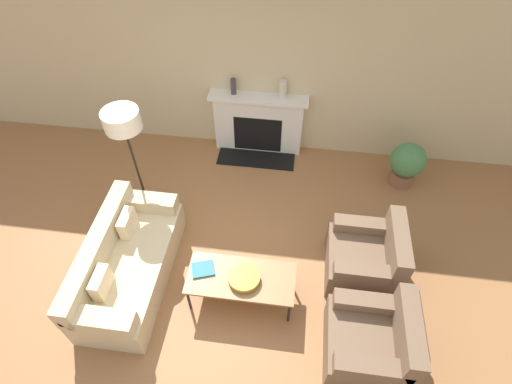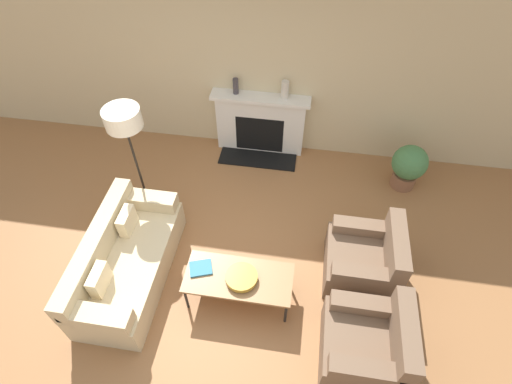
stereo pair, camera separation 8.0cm
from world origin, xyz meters
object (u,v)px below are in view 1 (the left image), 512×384
Objects in this scene: bowl at (244,277)px; mantel_vase_center_left at (283,89)px; fireplace at (258,124)px; armchair_far at (366,258)px; couch at (127,264)px; book at (203,269)px; mantel_vase_left at (233,86)px; potted_plant at (407,163)px; armchair_near at (372,342)px; floor_lamp at (124,128)px; coffee_table at (241,279)px.

mantel_vase_center_left is at bearing 86.53° from bowl.
armchair_far is at bearing -53.18° from fireplace.
couch is at bearing -121.61° from mantel_vase_center_left.
book is 1.26× the size of mantel_vase_left.
fireplace is at bearing -2.42° from mantel_vase_left.
potted_plant is at bearing 47.06° from bowl.
bowl is (1.43, -0.10, 0.18)m from couch.
armchair_near is 1.49m from bowl.
floor_lamp is 6.27× the size of mantel_vase_center_left.
armchair_near is 1.02m from armchair_far.
book is 2.72m from mantel_vase_left.
book is at bearing -91.93° from couch.
fireplace is 0.88× the size of floor_lamp.
mantel_vase_left is (-1.95, 2.13, 0.83)m from armchair_far.
armchair_far reaches higher than couch.
book is at bearing -139.84° from potted_plant.
coffee_table is at bearing -37.78° from floor_lamp.
fireplace is 2.87m from couch.
book is (-1.89, -0.49, 0.14)m from armchair_far.
fireplace is 3.53m from armchair_near.
mantel_vase_center_left is at bearing -158.59° from armchair_near.
couch reaches higher than coffee_table.
fireplace is 1.74× the size of armchair_far.
coffee_table is at bearing -69.59° from armchair_far.
book is at bearing -96.55° from fireplace.
potted_plant is (2.08, 2.18, -0.01)m from coffee_table.
potted_plant is at bearing -10.78° from mantel_vase_left.
mantel_vase_center_left is at bearing 0.00° from mantel_vase_left.
mantel_vase_left is (-0.51, 2.67, 0.73)m from coffee_table.
armchair_far is at bearing 180.00° from armchair_near.
book is (-0.30, -2.61, -0.05)m from fireplace.
couch is 2.14× the size of armchair_far.
floor_lamp is at bearing -119.44° from armchair_near.
coffee_table is 2.78m from mantel_vase_center_left.
armchair_far is at bearing -80.76° from couch.
fireplace is at bearing -143.18° from armchair_far.
armchair_near is 2.78× the size of book.
couch is at bearing -80.76° from armchair_far.
armchair_near is at bearing -58.26° from mantel_vase_left.
armchair_near is at bearing -18.49° from bowl.
armchair_near is 2.34× the size of bowl.
floor_lamp is at bearing -133.67° from fireplace.
bowl reaches higher than coffee_table.
potted_plant is at bearing -12.13° from fireplace.
fireplace reaches higher than book.
couch is at bearing -108.76° from mantel_vase_left.
mantel_vase_center_left is 2.08m from potted_plant.
armchair_near is at bearing -34.96° from book.
floor_lamp is (-2.98, 0.66, 1.14)m from armchair_far.
armchair_far is 2.34× the size of bowl.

